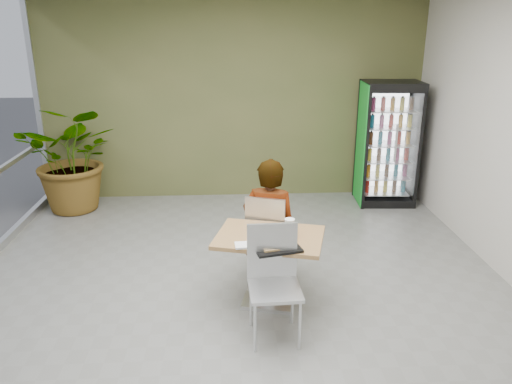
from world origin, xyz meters
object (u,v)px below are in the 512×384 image
(seated_woman, at_px, (270,232))
(cafeteria_tray, at_px, (276,248))
(chair_near, at_px, (273,272))
(beverage_fridge, at_px, (388,144))
(dining_table, at_px, (269,255))
(chair_far, at_px, (267,230))
(potted_plant, at_px, (74,158))
(soda_cup, at_px, (290,228))

(seated_woman, bearing_deg, cafeteria_tray, 107.47)
(chair_near, distance_m, seated_woman, 1.08)
(chair_near, height_order, seated_woman, seated_woman)
(cafeteria_tray, relative_size, beverage_fridge, 0.22)
(dining_table, relative_size, cafeteria_tray, 2.80)
(dining_table, height_order, cafeteria_tray, cafeteria_tray)
(seated_woman, distance_m, beverage_fridge, 3.12)
(chair_far, distance_m, beverage_fridge, 3.17)
(chair_near, bearing_deg, beverage_fridge, 56.17)
(cafeteria_tray, bearing_deg, potted_plant, 130.84)
(dining_table, xyz_separation_m, seated_woman, (0.05, 0.58, 0.00))
(chair_near, xyz_separation_m, beverage_fridge, (2.08, 3.41, 0.34))
(beverage_fridge, bearing_deg, potted_plant, -175.90)
(chair_far, xyz_separation_m, soda_cup, (0.18, -0.54, 0.26))
(dining_table, distance_m, beverage_fridge, 3.60)
(dining_table, relative_size, seated_woman, 0.71)
(dining_table, bearing_deg, seated_woman, 85.07)
(chair_far, height_order, potted_plant, potted_plant)
(potted_plant, bearing_deg, soda_cup, -44.80)
(chair_near, relative_size, seated_woman, 0.62)
(dining_table, height_order, chair_near, chair_near)
(chair_near, relative_size, beverage_fridge, 0.55)
(soda_cup, height_order, cafeteria_tray, soda_cup)
(cafeteria_tray, bearing_deg, seated_woman, 89.31)
(potted_plant, bearing_deg, cafeteria_tray, -49.16)
(chair_far, relative_size, soda_cup, 5.59)
(seated_woman, xyz_separation_m, potted_plant, (-2.74, 2.28, 0.28))
(soda_cup, bearing_deg, dining_table, 176.20)
(cafeteria_tray, xyz_separation_m, beverage_fridge, (2.04, 3.22, 0.19))
(beverage_fridge, bearing_deg, chair_near, -118.02)
(seated_woman, bearing_deg, chair_near, 105.25)
(soda_cup, xyz_separation_m, beverage_fridge, (1.88, 2.93, 0.12))
(chair_far, bearing_deg, cafeteria_tray, 109.65)
(chair_near, bearing_deg, seated_woman, 84.67)
(potted_plant, bearing_deg, beverage_fridge, 0.70)
(beverage_fridge, relative_size, potted_plant, 1.17)
(beverage_fridge, height_order, potted_plant, beverage_fridge)
(dining_table, distance_m, chair_far, 0.53)
(potted_plant, bearing_deg, chair_far, -40.63)
(potted_plant, bearing_deg, dining_table, -46.68)
(chair_far, height_order, beverage_fridge, beverage_fridge)
(chair_near, height_order, cafeteria_tray, chair_near)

